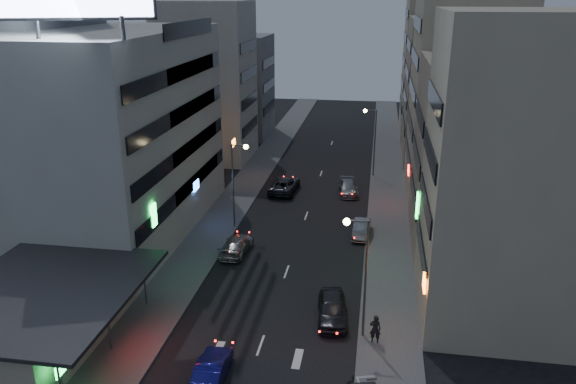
% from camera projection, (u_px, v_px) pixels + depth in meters
% --- Properties ---
extents(sidewalk_left, '(4.00, 120.00, 0.12)m').
position_uv_depth(sidewalk_left, '(238.00, 197.00, 60.59)').
color(sidewalk_left, '#4C4C4F').
rests_on(sidewalk_left, ground).
extents(sidewalk_right, '(4.00, 120.00, 0.12)m').
position_uv_depth(sidewalk_right, '(388.00, 206.00, 58.17)').
color(sidewalk_right, '#4C4C4F').
rests_on(sidewalk_right, ground).
extents(food_court, '(11.00, 13.00, 3.88)m').
position_uv_depth(food_court, '(34.00, 316.00, 34.80)').
color(food_court, tan).
rests_on(food_court, ground).
extents(white_building, '(14.00, 24.00, 18.00)m').
position_uv_depth(white_building, '(108.00, 135.00, 49.66)').
color(white_building, '#AFAFAA').
rests_on(white_building, ground).
extents(grey_tower, '(10.00, 14.00, 34.00)m').
position_uv_depth(grey_tower, '(21.00, 38.00, 51.13)').
color(grey_tower, gray).
rests_on(grey_tower, ground).
extents(shophouse_near, '(10.00, 11.00, 20.00)m').
position_uv_depth(shophouse_near, '(510.00, 174.00, 35.64)').
color(shophouse_near, tan).
rests_on(shophouse_near, ground).
extents(shophouse_mid, '(11.00, 12.00, 16.00)m').
position_uv_depth(shophouse_mid, '(484.00, 156.00, 46.93)').
color(shophouse_mid, tan).
rests_on(shophouse_mid, ground).
extents(shophouse_far, '(10.00, 14.00, 22.00)m').
position_uv_depth(shophouse_far, '(462.00, 94.00, 58.09)').
color(shophouse_far, tan).
rests_on(shophouse_far, ground).
extents(far_left_a, '(11.00, 10.00, 20.00)m').
position_uv_depth(far_left_a, '(207.00, 82.00, 72.34)').
color(far_left_a, '#AFAFAA').
rests_on(far_left_a, ground).
extents(far_left_b, '(12.00, 10.00, 15.00)m').
position_uv_depth(far_left_b, '(230.00, 86.00, 85.34)').
color(far_left_b, gray).
rests_on(far_left_b, ground).
extents(far_right_a, '(11.00, 12.00, 18.00)m').
position_uv_depth(far_right_a, '(450.00, 90.00, 72.63)').
color(far_right_a, tan).
rests_on(far_right_a, ground).
extents(far_right_b, '(12.00, 12.00, 24.00)m').
position_uv_depth(far_right_b, '(445.00, 55.00, 84.57)').
color(far_right_b, tan).
rests_on(far_right_b, ground).
extents(street_lamp_right_near, '(1.60, 0.44, 8.02)m').
position_uv_depth(street_lamp_right_near, '(360.00, 261.00, 34.39)').
color(street_lamp_right_near, '#595B60').
rests_on(street_lamp_right_near, sidewalk_right).
extents(street_lamp_left, '(1.60, 0.44, 8.02)m').
position_uv_depth(street_lamp_left, '(237.00, 173.00, 51.05)').
color(street_lamp_left, '#595B60').
rests_on(street_lamp_left, sidewalk_left).
extents(street_lamp_right_far, '(1.60, 0.44, 8.02)m').
position_uv_depth(street_lamp_right_far, '(372.00, 133.00, 66.00)').
color(street_lamp_right_far, '#595B60').
rests_on(street_lamp_right_far, sidewalk_right).
extents(parked_car_right_near, '(2.48, 5.04, 1.65)m').
position_uv_depth(parked_car_right_near, '(332.00, 309.00, 37.75)').
color(parked_car_right_near, '#29282D').
rests_on(parked_car_right_near, ground).
extents(parked_car_right_mid, '(1.65, 4.26, 1.38)m').
position_uv_depth(parked_car_right_mid, '(362.00, 229.00, 50.84)').
color(parked_car_right_mid, gray).
rests_on(parked_car_right_mid, ground).
extents(parked_car_left, '(3.09, 6.05, 1.64)m').
position_uv_depth(parked_car_left, '(284.00, 185.00, 62.12)').
color(parked_car_left, '#292A2F').
rests_on(parked_car_left, ground).
extents(parked_car_right_far, '(2.56, 4.96, 1.38)m').
position_uv_depth(parked_car_right_far, '(348.00, 188.00, 61.53)').
color(parked_car_right_far, gray).
rests_on(parked_car_right_far, ground).
extents(road_car_blue, '(1.74, 4.54, 1.48)m').
position_uv_depth(road_car_blue, '(212.00, 370.00, 31.77)').
color(road_car_blue, navy).
rests_on(road_car_blue, ground).
extents(road_car_silver, '(2.24, 5.05, 1.44)m').
position_uv_depth(road_car_silver, '(236.00, 245.00, 47.51)').
color(road_car_silver, '#A8AAB0').
rests_on(road_car_silver, ground).
extents(person, '(0.72, 0.49, 1.93)m').
position_uv_depth(person, '(375.00, 329.00, 35.01)').
color(person, black).
rests_on(person, sidewalk_right).
extents(scooter_black_b, '(1.21, 2.15, 1.25)m').
position_uv_depth(scooter_black_b, '(376.00, 372.00, 31.55)').
color(scooter_black_b, black).
rests_on(scooter_black_b, sidewalk_right).
extents(scooter_silver_b, '(1.01, 1.76, 1.02)m').
position_uv_depth(scooter_silver_b, '(375.00, 368.00, 32.12)').
color(scooter_silver_b, '#B6B8BF').
rests_on(scooter_silver_b, sidewalk_right).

